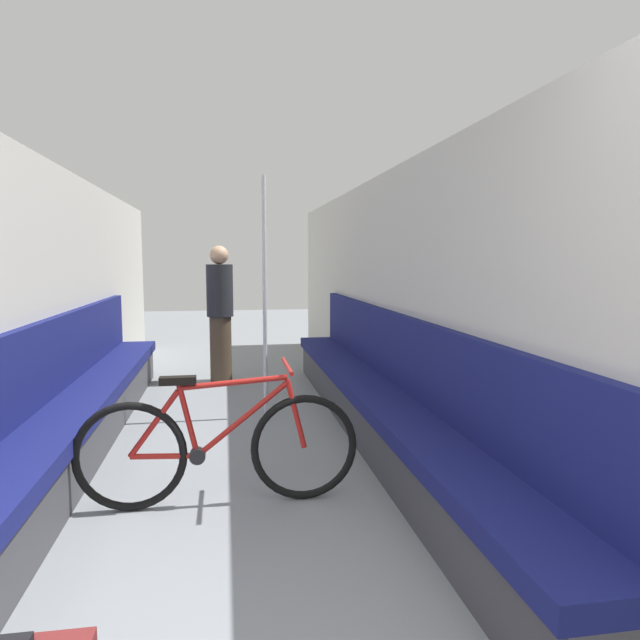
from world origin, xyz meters
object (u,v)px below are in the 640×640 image
Objects in this scene: bench_seat_row_right at (381,402)px; passenger_standing at (220,312)px; grab_pole_near at (265,302)px; bench_seat_row_left at (72,415)px; bicycle at (219,447)px.

bench_seat_row_right is 2.75m from passenger_standing.
bench_seat_row_right is at bearing -44.76° from grab_pole_near.
grab_pole_near reaches higher than bench_seat_row_right.
bench_seat_row_right is (2.25, 0.00, 0.00)m from bench_seat_row_left.
bicycle is at bearing -141.99° from bench_seat_row_right.
bench_seat_row_left is 2.25m from bench_seat_row_right.
grab_pole_near is at bearing -107.45° from passenger_standing.
passenger_standing reaches higher than bicycle.
bench_seat_row_right is 2.62× the size of grab_pole_near.
bench_seat_row_left reaches higher than bicycle.
grab_pole_near reaches higher than bench_seat_row_left.
passenger_standing is at bearing 104.08° from grab_pole_near.
bench_seat_row_right is 3.46× the size of bicycle.
bicycle is at bearing -102.47° from grab_pole_near.
bench_seat_row_left is 2.62× the size of grab_pole_near.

